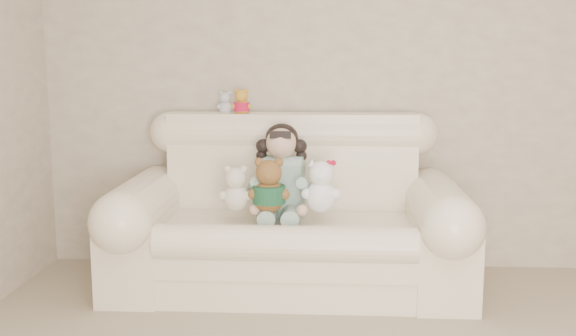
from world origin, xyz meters
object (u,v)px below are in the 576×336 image
at_px(cream_teddy, 236,184).
at_px(seated_child, 281,170).
at_px(sofa, 289,205).
at_px(white_cat, 321,181).
at_px(brown_teddy, 269,180).

bearing_deg(cream_teddy, seated_child, 44.39).
distance_m(sofa, white_cat, 0.27).
bearing_deg(brown_teddy, cream_teddy, 152.05).
relative_size(sofa, seated_child, 3.66).
bearing_deg(seated_child, brown_teddy, -93.82).
height_order(sofa, seated_child, sofa).
relative_size(white_cat, cream_teddy, 1.16).
bearing_deg(white_cat, cream_teddy, 158.49).
height_order(brown_teddy, white_cat, brown_teddy).
bearing_deg(sofa, brown_teddy, -125.69).
xyz_separation_m(sofa, cream_teddy, (-0.30, -0.12, 0.14)).
bearing_deg(seated_child, sofa, -47.86).
xyz_separation_m(sofa, white_cat, (0.19, -0.11, 0.17)).
bearing_deg(sofa, white_cat, -29.74).
relative_size(seated_child, white_cat, 1.59).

